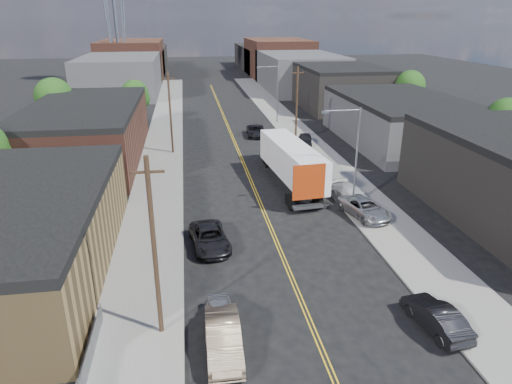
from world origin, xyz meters
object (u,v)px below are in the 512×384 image
object	(u,v)px
car_right_oncoming	(436,317)
car_ahead_truck	(256,131)
car_left_c	(210,238)
car_right_lot_c	(305,140)
car_left_a	(219,317)
car_right_lot_b	(351,194)
car_left_b	(223,338)
car_right_lot_a	(365,208)
semi_truck	(288,158)

from	to	relation	value
car_right_oncoming	car_ahead_truck	distance (m)	44.10
car_left_c	car_ahead_truck	distance (m)	33.71
car_right_lot_c	car_ahead_truck	distance (m)	8.45
car_right_lot_c	car_left_c	bearing A→B (deg)	-104.07
car_left_a	car_right_lot_b	size ratio (longest dim) A/B	0.77
car_ahead_truck	car_left_b	bearing A→B (deg)	-97.14
car_left_a	car_right_oncoming	size ratio (longest dim) A/B	0.84
car_left_c	car_right_lot_b	bearing A→B (deg)	19.71
car_right_lot_a	car_right_lot_b	bearing A→B (deg)	74.99
car_left_a	car_right_lot_a	size ratio (longest dim) A/B	0.71
car_right_lot_a	car_left_c	bearing A→B (deg)	179.05
semi_truck	car_left_b	bearing A→B (deg)	-114.96
car_right_lot_b	car_ahead_truck	distance (m)	26.50
car_right_oncoming	car_right_lot_a	bearing A→B (deg)	-104.12
semi_truck	car_right_lot_a	size ratio (longest dim) A/B	3.17
car_right_lot_b	car_right_lot_a	bearing A→B (deg)	-101.68
car_right_lot_b	car_right_oncoming	bearing A→B (deg)	-106.78
car_left_a	car_right_lot_c	distance (m)	38.35
car_right_lot_c	car_ahead_truck	world-z (taller)	car_right_lot_c
car_ahead_truck	car_right_lot_a	bearing A→B (deg)	-77.05
car_right_lot_b	car_left_b	bearing A→B (deg)	-137.87
car_left_b	car_left_c	world-z (taller)	car_left_b
car_right_oncoming	car_right_lot_b	world-z (taller)	car_right_lot_b
semi_truck	car_left_c	distance (m)	16.05
car_right_lot_a	car_right_lot_c	size ratio (longest dim) A/B	1.21
car_left_b	car_right_lot_c	bearing A→B (deg)	70.46
car_left_b	car_right_lot_b	xyz separation A→B (m)	(13.20, 18.04, 0.05)
car_left_c	car_right_lot_c	bearing A→B (deg)	55.33
car_right_oncoming	car_left_a	bearing A→B (deg)	-17.03
car_right_lot_b	car_ahead_truck	world-z (taller)	car_right_lot_b
semi_truck	car_right_oncoming	distance (m)	24.89
car_right_lot_c	car_left_a	bearing A→B (deg)	-97.45
semi_truck	car_right_lot_a	xyz separation A→B (m)	(4.47, -10.00, -1.62)
car_left_b	car_right_lot_a	bearing A→B (deg)	48.95
semi_truck	car_ahead_truck	world-z (taller)	semi_truck
semi_truck	car_right_oncoming	bearing A→B (deg)	-88.92
car_right_lot_c	car_ahead_truck	xyz separation A→B (m)	(-5.52, 6.39, -0.16)
car_right_lot_a	car_right_lot_c	world-z (taller)	car_right_lot_c
car_right_oncoming	car_ahead_truck	size ratio (longest dim) A/B	0.85
car_left_b	car_ahead_truck	distance (m)	44.89
car_left_c	car_right_oncoming	world-z (taller)	car_left_c
semi_truck	car_right_lot_b	xyz separation A→B (m)	(4.47, -6.75, -1.64)
semi_truck	car_left_a	size ratio (longest dim) A/B	4.48
car_left_a	car_right_oncoming	world-z (taller)	car_right_oncoming
car_right_lot_b	car_right_lot_c	distance (m)	19.68
car_left_c	car_right_lot_a	bearing A→B (deg)	7.40
car_right_lot_b	car_left_c	bearing A→B (deg)	-165.30
car_left_a	car_right_lot_a	world-z (taller)	car_right_lot_a
semi_truck	car_left_c	bearing A→B (deg)	-128.95
car_left_a	car_right_lot_c	bearing A→B (deg)	71.75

